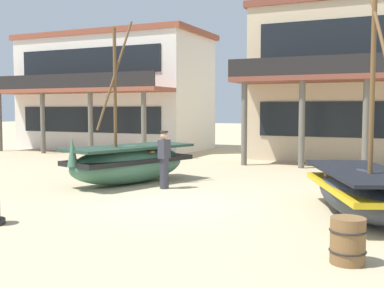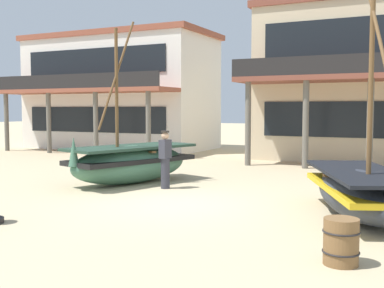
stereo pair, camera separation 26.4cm
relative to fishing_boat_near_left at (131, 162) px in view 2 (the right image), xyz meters
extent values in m
plane|color=tan|center=(2.72, -2.24, -0.65)|extent=(120.00, 120.00, 0.00)
ellipsoid|color=#427056|center=(0.01, 0.02, -0.07)|extent=(2.80, 4.52, 1.18)
cube|color=black|center=(0.01, 0.02, 0.08)|extent=(2.76, 4.36, 0.14)
cube|color=#243D2F|center=(0.01, 0.02, 0.48)|extent=(2.82, 4.45, 0.08)
cone|color=#427056|center=(-0.64, -1.92, 0.46)|extent=(0.39, 0.39, 0.82)
cylinder|color=brown|center=(-0.16, -0.49, 2.12)|extent=(0.10, 0.10, 3.89)
cylinder|color=brown|center=(-0.16, -0.49, 2.68)|extent=(0.50, 1.34, 3.30)
cube|color=brown|center=(0.11, 0.32, 0.35)|extent=(1.44, 0.61, 0.06)
ellipsoid|color=#2D333D|center=(6.99, -1.79, -0.15)|extent=(2.99, 4.40, 1.01)
cube|color=gold|center=(6.99, -1.79, -0.02)|extent=(2.94, 4.25, 0.12)
cube|color=black|center=(6.99, -1.79, 0.32)|extent=(3.00, 4.34, 0.07)
cylinder|color=brown|center=(7.19, -2.27, 2.49)|extent=(0.10, 0.10, 4.88)
cylinder|color=brown|center=(7.19, -2.27, 3.60)|extent=(0.97, 2.20, 3.28)
cube|color=brown|center=(6.87, -1.51, 0.21)|extent=(1.38, 0.70, 0.06)
cylinder|color=#33333D|center=(1.44, -0.38, -0.21)|extent=(0.26, 0.26, 0.88)
cube|color=#383842|center=(1.44, -0.38, 0.50)|extent=(0.25, 0.38, 0.54)
sphere|color=tan|center=(1.44, -0.38, 0.89)|extent=(0.22, 0.22, 0.22)
cylinder|color=#2D2823|center=(1.44, -0.38, 1.01)|extent=(0.24, 0.24, 0.05)
cylinder|color=brown|center=(7.11, -5.18, -0.30)|extent=(0.52, 0.52, 0.70)
torus|color=black|center=(7.11, -5.18, -0.15)|extent=(0.56, 0.56, 0.03)
torus|color=black|center=(7.11, -5.18, -0.46)|extent=(0.56, 0.56, 0.03)
cube|color=beige|center=(5.22, 10.76, 2.75)|extent=(8.20, 5.28, 6.80)
cube|color=brown|center=(5.22, 10.76, 6.30)|extent=(8.53, 5.49, 0.30)
cube|color=black|center=(5.22, 8.09, 1.22)|extent=(6.89, 0.06, 1.50)
cube|color=black|center=(5.22, 8.09, 4.62)|extent=(6.89, 0.06, 1.50)
cube|color=brown|center=(5.22, 6.92, 2.85)|extent=(8.20, 2.40, 0.20)
cylinder|color=#666056|center=(1.71, 6.08, 1.05)|extent=(0.24, 0.24, 3.40)
cylinder|color=#666056|center=(4.05, 6.08, 1.05)|extent=(0.24, 0.24, 3.40)
cylinder|color=#666056|center=(6.40, 6.08, 1.05)|extent=(0.24, 0.24, 3.40)
cube|color=black|center=(5.22, 5.77, 3.30)|extent=(8.20, 0.08, 0.70)
cube|color=white|center=(-7.95, 11.15, 2.48)|extent=(10.60, 5.14, 6.27)
cube|color=brown|center=(-7.95, 11.15, 5.77)|extent=(11.03, 5.35, 0.30)
cube|color=black|center=(-7.95, 8.55, 1.07)|extent=(8.91, 0.06, 1.38)
cube|color=black|center=(-7.95, 8.55, 4.21)|extent=(8.91, 0.06, 1.38)
cube|color=brown|center=(-7.95, 7.48, 2.58)|extent=(10.60, 2.21, 0.20)
cylinder|color=#666056|center=(-12.50, 6.71, 0.91)|extent=(0.24, 0.24, 3.14)
cylinder|color=#666056|center=(-9.47, 6.71, 0.91)|extent=(0.24, 0.24, 3.14)
cylinder|color=#666056|center=(-6.44, 6.71, 0.91)|extent=(0.24, 0.24, 3.14)
cylinder|color=#666056|center=(-3.41, 6.71, 0.91)|extent=(0.24, 0.24, 3.14)
cube|color=black|center=(-7.95, 6.42, 3.03)|extent=(10.60, 0.08, 0.70)
camera|label=1|loc=(7.92, -12.53, 1.68)|focal=44.63mm
camera|label=2|loc=(8.16, -12.42, 1.68)|focal=44.63mm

